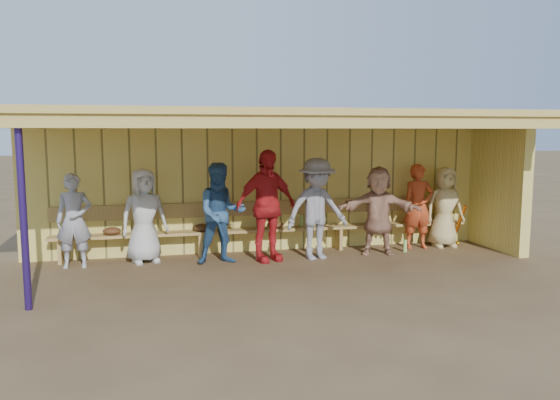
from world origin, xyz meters
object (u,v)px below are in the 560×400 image
(player_c, at_px, (221,213))
(player_f, at_px, (378,211))
(player_a, at_px, (74,221))
(player_d, at_px, (266,206))
(player_h, at_px, (445,207))
(player_b, at_px, (144,216))
(player_e, at_px, (317,209))
(bench, at_px, (271,223))
(player_g, at_px, (418,206))

(player_c, distance_m, player_f, 2.81)
(player_a, bearing_deg, player_f, -2.35)
(player_d, bearing_deg, player_f, -17.30)
(player_a, xyz_separation_m, player_h, (6.63, 0.11, -0.00))
(player_a, relative_size, player_f, 0.97)
(player_b, xyz_separation_m, player_d, (2.01, -0.36, 0.15))
(player_d, relative_size, player_e, 1.09)
(player_d, distance_m, player_e, 0.87)
(player_a, relative_size, player_d, 0.81)
(player_f, bearing_deg, bench, -179.85)
(player_c, height_order, player_f, player_c)
(player_a, distance_m, player_f, 5.15)
(player_b, bearing_deg, player_d, -28.36)
(player_f, relative_size, bench, 0.21)
(player_b, distance_m, player_c, 1.30)
(player_e, relative_size, player_g, 1.10)
(player_b, bearing_deg, player_c, -33.92)
(player_d, distance_m, player_f, 2.05)
(player_g, bearing_deg, player_b, -174.12)
(player_f, bearing_deg, player_g, 38.47)
(player_d, bearing_deg, player_a, 157.10)
(player_e, relative_size, player_f, 1.10)
(player_b, height_order, player_e, player_e)
(player_c, xyz_separation_m, player_f, (2.80, 0.02, -0.05))
(player_a, distance_m, player_d, 3.12)
(player_b, distance_m, player_g, 4.99)
(player_h, bearing_deg, player_c, -174.14)
(player_b, xyz_separation_m, player_g, (4.99, 0.00, 0.00))
(player_b, xyz_separation_m, player_c, (1.25, -0.35, 0.05))
(bench, bearing_deg, player_e, -47.69)
(player_a, xyz_separation_m, player_c, (2.34, -0.24, 0.07))
(player_g, bearing_deg, player_a, -173.09)
(player_h, distance_m, bench, 3.34)
(player_e, bearing_deg, player_a, 164.44)
(player_f, height_order, player_g, player_g)
(player_c, bearing_deg, player_f, -2.94)
(player_e, height_order, player_g, player_e)
(player_b, relative_size, player_h, 1.04)
(player_a, height_order, player_g, player_g)
(player_c, distance_m, player_d, 0.77)
(player_h, relative_size, bench, 0.20)
(player_c, bearing_deg, player_g, 1.93)
(player_a, height_order, player_e, player_e)
(player_c, bearing_deg, player_h, 1.25)
(player_f, height_order, bench, player_f)
(player_e, bearing_deg, player_c, 166.63)
(player_b, relative_size, bench, 0.21)
(player_b, xyz_separation_m, player_h, (5.54, 0.00, -0.03))
(player_g, height_order, bench, player_g)
(player_a, relative_size, player_e, 0.88)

